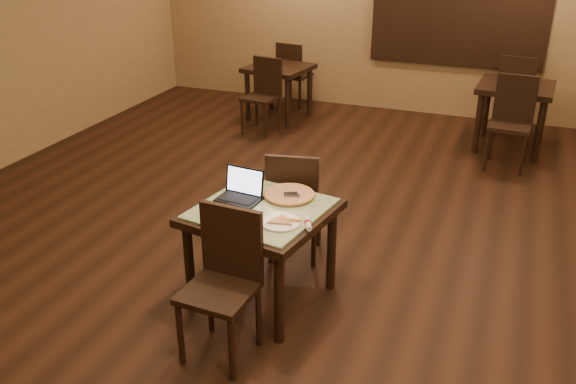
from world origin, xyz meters
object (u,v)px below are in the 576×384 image
at_px(other_table_b, 279,75).
at_px(other_table_b_chair_far, 292,71).
at_px(laptop, 242,191).
at_px(tiled_table, 262,220).
at_px(chair_main_far, 294,200).
at_px(pizza_pan, 289,196).
at_px(chair_main_near, 225,275).
at_px(other_table_a_chair_near, 512,117).
at_px(other_table_a_chair_far, 515,90).
at_px(other_table_a, 515,96).
at_px(other_table_b_chair_near, 264,91).

xyz_separation_m(other_table_b, other_table_b_chair_far, (-0.01, 0.56, -0.08)).
height_order(laptop, other_table_b_chair_far, laptop).
bearing_deg(tiled_table, chair_main_far, 98.14).
height_order(laptop, pizza_pan, laptop).
bearing_deg(chair_main_near, other_table_b_chair_far, 109.11).
xyz_separation_m(other_table_a_chair_near, other_table_b, (-3.10, 0.70, 0.03)).
bearing_deg(other_table_b, other_table_a_chair_far, 17.76).
bearing_deg(other_table_a, other_table_b, -178.20).
height_order(other_table_a, other_table_a_chair_near, other_table_a_chair_near).
relative_size(other_table_a_chair_near, other_table_a_chair_far, 1.00).
bearing_deg(pizza_pan, other_table_a_chair_near, 65.84).
distance_m(tiled_table, other_table_a, 4.36).
bearing_deg(pizza_pan, other_table_a_chair_far, 72.05).
relative_size(other_table_a_chair_far, other_table_b, 1.15).
bearing_deg(other_table_a, other_table_a_chair_far, 94.09).
bearing_deg(other_table_a_chair_near, other_table_a_chair_far, 94.09).
bearing_deg(laptop, pizza_pan, 29.00).
bearing_deg(chair_main_near, laptop, 108.92).
height_order(other_table_a, other_table_a_chair_far, other_table_a_chair_far).
relative_size(laptop, other_table_b, 0.37).
distance_m(other_table_b_chair_near, other_table_b_chair_far, 1.13).
relative_size(pizza_pan, other_table_b, 0.37).
height_order(chair_main_far, other_table_b, chair_main_far).
height_order(chair_main_far, other_table_a_chair_far, other_table_a_chair_far).
bearing_deg(other_table_b_chair_near, laptop, -60.89).
height_order(tiled_table, other_table_a, other_table_a).
xyz_separation_m(pizza_pan, other_table_a, (1.44, 3.83, -0.10)).
xyz_separation_m(laptop, pizza_pan, (0.32, 0.14, -0.05)).
relative_size(laptop, pizza_pan, 0.98).
height_order(tiled_table, other_table_a_chair_far, other_table_a_chair_far).
bearing_deg(other_table_a, other_table_b_chair_near, -167.82).
height_order(pizza_pan, other_table_a_chair_far, other_table_a_chair_far).
bearing_deg(chair_main_far, pizza_pan, 93.86).
bearing_deg(other_table_b, laptop, -63.40).
distance_m(laptop, other_table_b, 4.28).
bearing_deg(other_table_b_chair_far, chair_main_far, 119.25).
xyz_separation_m(other_table_a, other_table_b_chair_near, (-3.08, -0.47, -0.12)).
relative_size(chair_main_far, other_table_a, 1.07).
distance_m(chair_main_far, other_table_b_chair_far, 4.40).
relative_size(chair_main_near, laptop, 3.04).
bearing_deg(pizza_pan, other_table_b_chair_near, 116.05).
xyz_separation_m(other_table_a, other_table_b_chair_far, (-3.11, 0.66, -0.12)).
relative_size(chair_main_near, other_table_b, 1.11).
xyz_separation_m(other_table_a_chair_far, other_table_b_chair_far, (-3.10, 0.05, -0.04)).
distance_m(chair_main_near, chair_main_far, 1.23).
xyz_separation_m(chair_main_near, other_table_b_chair_near, (-1.53, 4.21, -0.02)).
bearing_deg(chair_main_far, other_table_b, -77.81).
distance_m(chair_main_near, pizza_pan, 0.88).
xyz_separation_m(other_table_a_chair_far, other_table_b, (-3.09, -0.51, 0.03)).
height_order(pizza_pan, other_table_a_chair_near, other_table_a_chair_near).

